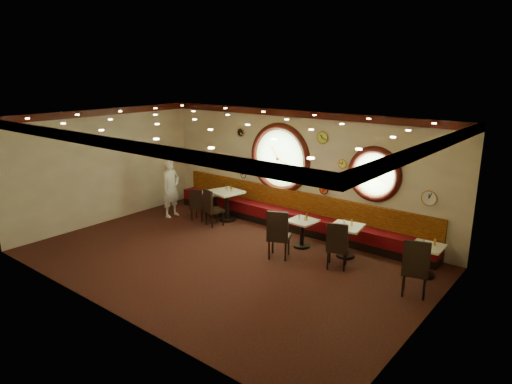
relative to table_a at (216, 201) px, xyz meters
name	(u,v)px	position (x,y,z in m)	size (l,w,h in m)	color
floor	(224,260)	(2.35, -2.21, -0.48)	(9.00, 6.00, 0.00)	black
ceiling	(221,120)	(2.35, -2.21, 2.72)	(9.00, 6.00, 0.02)	gold
wall_back	(298,170)	(2.35, 0.79, 1.12)	(9.00, 0.02, 3.20)	beige
wall_front	(104,229)	(2.35, -5.21, 1.12)	(9.00, 0.02, 3.20)	beige
wall_left	(105,166)	(-2.15, -2.21, 1.12)	(0.02, 6.00, 3.20)	beige
wall_right	(427,239)	(6.85, -2.21, 1.12)	(0.02, 6.00, 3.20)	beige
molding_back	(298,114)	(2.35, 0.74, 2.63)	(9.00, 0.10, 0.18)	#3A0F0A
molding_front	(99,141)	(2.35, -5.16, 2.63)	(9.00, 0.10, 0.18)	#3A0F0A
molding_left	(101,112)	(-2.10, -2.21, 2.63)	(0.10, 6.00, 0.18)	#3A0F0A
molding_right	(434,146)	(6.80, -2.21, 2.63)	(0.10, 6.00, 0.18)	#3A0F0A
banquette_base	(291,225)	(2.35, 0.51, -0.38)	(8.00, 0.55, 0.20)	black
banquette_seat	(291,216)	(2.35, 0.51, -0.13)	(8.00, 0.55, 0.30)	#56070E
banquette_back	(296,201)	(2.35, 0.73, 0.27)	(8.00, 0.10, 0.55)	#661308
porthole_left_glass	(280,158)	(1.75, 0.79, 1.37)	(1.66, 1.66, 0.02)	#92C677
porthole_left_frame	(280,158)	(1.75, 0.77, 1.37)	(1.98, 1.98, 0.18)	#3A0F0A
porthole_left_ring	(279,159)	(1.75, 0.74, 1.37)	(1.61, 1.61, 0.03)	#C5872E
porthole_right_glass	(375,174)	(4.55, 0.79, 1.32)	(1.10, 1.10, 0.02)	#92C677
porthole_right_frame	(374,174)	(4.55, 0.77, 1.32)	(1.38, 1.38, 0.18)	#3A0F0A
porthole_right_ring	(374,175)	(4.55, 0.74, 1.32)	(1.09, 1.09, 0.03)	#C5872E
wall_clock_0	(203,156)	(-1.25, 0.75, 1.07)	(0.32, 0.32, 0.03)	red
wall_clock_1	(429,198)	(5.90, 0.75, 0.97)	(0.34, 0.34, 0.03)	white
wall_clock_2	(241,132)	(0.35, 0.75, 1.97)	(0.24, 0.24, 0.03)	black
wall_clock_3	(343,164)	(3.70, 0.75, 1.47)	(0.22, 0.22, 0.03)	#FDEF54
wall_clock_4	(233,163)	(0.05, 0.75, 1.02)	(0.36, 0.36, 0.03)	gold
wall_clock_5	(323,138)	(3.10, 0.75, 2.07)	(0.30, 0.30, 0.03)	#C6E347
wall_clock_6	(324,190)	(3.20, 0.75, 0.72)	(0.24, 0.24, 0.03)	#E4421A
wall_clock_7	(244,175)	(0.45, 0.75, 0.72)	(0.20, 0.20, 0.03)	silver
table_a	(216,201)	(0.00, 0.00, 0.00)	(0.83, 0.83, 0.76)	black
table_b	(227,202)	(0.49, -0.06, 0.07)	(0.90, 0.90, 0.87)	black
table_c	(302,230)	(3.32, -0.43, -0.04)	(0.67, 0.67, 0.70)	black
table_d	(346,237)	(4.44, -0.29, 0.00)	(0.79, 0.79, 0.76)	black
table_e	(426,257)	(6.25, -0.18, -0.04)	(0.65, 0.65, 0.69)	black
chair_a	(197,203)	(-0.12, -0.63, 0.07)	(0.51, 0.51, 0.59)	black
chair_b	(211,205)	(0.50, -0.70, 0.12)	(0.55, 0.55, 0.65)	black
chair_c	(278,231)	(3.29, -1.38, 0.19)	(0.65, 0.65, 0.73)	black
chair_d	(337,243)	(4.61, -1.03, 0.14)	(0.59, 0.59, 0.67)	black
chair_e	(416,264)	(6.38, -1.21, 0.19)	(0.61, 0.61, 0.72)	black
condiment_a_salt	(213,190)	(-0.09, -0.01, 0.32)	(0.03, 0.03, 0.09)	silver
condiment_b_salt	(226,188)	(0.36, 0.06, 0.45)	(0.04, 0.04, 0.10)	#BBBBC0
condiment_c_salt	(299,217)	(3.22, -0.42, 0.28)	(0.04, 0.04, 0.11)	silver
condiment_d_salt	(344,221)	(4.31, -0.19, 0.33)	(0.03, 0.03, 0.10)	silver
condiment_a_pepper	(216,190)	(0.01, 0.03, 0.32)	(0.03, 0.03, 0.09)	silver
condiment_b_pepper	(227,189)	(0.49, -0.03, 0.45)	(0.04, 0.04, 0.11)	silver
condiment_c_pepper	(305,219)	(3.39, -0.45, 0.27)	(0.04, 0.04, 0.10)	silver
condiment_d_pepper	(344,224)	(4.41, -0.37, 0.33)	(0.04, 0.04, 0.10)	silver
condiment_a_bottle	(221,189)	(0.11, 0.12, 0.35)	(0.04, 0.04, 0.14)	gold
condiment_b_bottle	(231,188)	(0.62, 0.00, 0.48)	(0.05, 0.05, 0.17)	yellow
condiment_c_bottle	(307,217)	(3.42, -0.41, 0.31)	(0.05, 0.05, 0.17)	gold
condiment_d_bottle	(352,223)	(4.53, -0.23, 0.36)	(0.05, 0.05, 0.16)	gold
condiment_e_salt	(424,241)	(6.15, -0.11, 0.26)	(0.03, 0.03, 0.09)	silver
condiment_e_pepper	(430,245)	(6.32, -0.23, 0.27)	(0.04, 0.04, 0.10)	#B8B9BD
condiment_e_bottle	(435,242)	(6.37, -0.08, 0.29)	(0.05, 0.05, 0.15)	orange
waiter	(171,188)	(-1.03, -0.80, 0.38)	(0.63, 0.41, 1.72)	white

